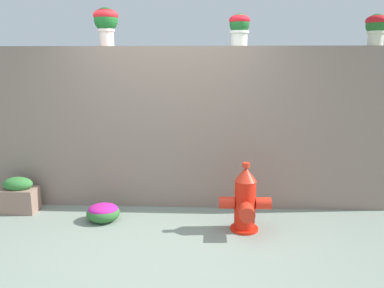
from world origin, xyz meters
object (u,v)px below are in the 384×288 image
at_px(potted_plant_1, 106,21).
at_px(planter_box, 19,195).
at_px(fire_hydrant, 245,202).
at_px(potted_plant_2, 239,27).
at_px(flower_bush_left, 103,212).
at_px(potted_plant_3, 377,26).

distance_m(potted_plant_1, planter_box, 2.47).
bearing_deg(potted_plant_1, fire_hydrant, -26.43).
xyz_separation_m(potted_plant_2, fire_hydrant, (0.05, -0.90, -1.97)).
xyz_separation_m(fire_hydrant, flower_bush_left, (-1.68, 0.20, -0.23)).
distance_m(fire_hydrant, planter_box, 2.87).
relative_size(potted_plant_2, planter_box, 0.86).
height_order(fire_hydrant, flower_bush_left, fire_hydrant).
distance_m(potted_plant_2, fire_hydrant, 2.16).
height_order(potted_plant_2, potted_plant_3, potted_plant_2).
distance_m(potted_plant_1, flower_bush_left, 2.36).
distance_m(flower_bush_left, planter_box, 1.18).
height_order(potted_plant_3, fire_hydrant, potted_plant_3).
distance_m(potted_plant_3, fire_hydrant, 2.70).
height_order(potted_plant_1, potted_plant_2, potted_plant_1).
distance_m(potted_plant_1, potted_plant_3, 3.34).
bearing_deg(flower_bush_left, potted_plant_3, 11.73).
bearing_deg(fire_hydrant, flower_bush_left, 173.38).
bearing_deg(potted_plant_1, planter_box, -159.69).
distance_m(potted_plant_3, flower_bush_left, 4.03).
bearing_deg(potted_plant_2, flower_bush_left, -156.73).
xyz_separation_m(potted_plant_1, flower_bush_left, (0.03, -0.66, -2.27)).
relative_size(potted_plant_1, potted_plant_3, 1.23).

